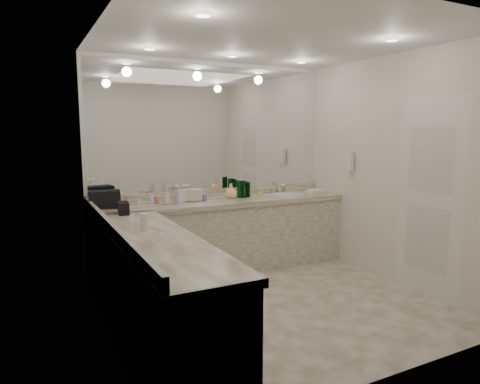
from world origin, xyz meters
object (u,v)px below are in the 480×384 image
black_toiletry_bag (105,200)px  soap_bottle_b (180,194)px  wall_phone (350,162)px  cream_cosmetic_case (192,195)px  soap_bottle_a (166,196)px  sink (288,195)px  soap_bottle_c (231,191)px  hand_towel (316,191)px

black_toiletry_bag → soap_bottle_b: bearing=-3.6°
wall_phone → cream_cosmetic_case: 2.05m
soap_bottle_a → black_toiletry_bag: bearing=172.9°
sink → cream_cosmetic_case: (-1.33, 0.09, 0.07)m
wall_phone → soap_bottle_a: size_ratio=1.22×
sink → soap_bottle_c: size_ratio=2.32×
hand_towel → soap_bottle_c: bearing=177.9°
wall_phone → sink: bearing=140.4°
wall_phone → cream_cosmetic_case: bearing=163.0°
hand_towel → soap_bottle_c: size_ratio=1.26×
sink → black_toiletry_bag: black_toiletry_bag is taller
sink → wall_phone: 0.91m
wall_phone → soap_bottle_a: 2.37m
cream_cosmetic_case → soap_bottle_b: (-0.19, -0.08, 0.04)m
sink → black_toiletry_bag: (-2.36, 0.07, 0.10)m
wall_phone → hand_towel: (-0.15, 0.50, -0.43)m
soap_bottle_a → cream_cosmetic_case: bearing=16.8°
sink → soap_bottle_c: (-0.83, 0.04, 0.10)m
wall_phone → soap_bottle_a: (-2.29, 0.48, -0.35)m
black_toiletry_bag → hand_towel: 2.81m
cream_cosmetic_case → hand_towel: size_ratio=0.98×
cream_cosmetic_case → soap_bottle_c: soap_bottle_c is taller
soap_bottle_a → soap_bottle_c: size_ratio=1.04×
soap_bottle_a → soap_bottle_b: size_ratio=0.90×
soap_bottle_b → soap_bottle_a: bearing=-169.6°
black_toiletry_bag → soap_bottle_b: 0.85m
black_toiletry_bag → hand_towel: size_ratio=1.37×
sink → soap_bottle_a: soap_bottle_a is taller
black_toiletry_bag → soap_bottle_b: size_ratio=1.51×
wall_phone → soap_bottle_b: size_ratio=1.10×
soap_bottle_a → soap_bottle_c: soap_bottle_a is taller
cream_cosmetic_case → hand_towel: 1.78m
sink → black_toiletry_bag: size_ratio=1.34×
sink → soap_bottle_c: bearing=177.0°
sink → hand_towel: (0.45, -0.00, 0.02)m
wall_phone → cream_cosmetic_case: size_ratio=1.02×
sink → soap_bottle_b: 1.52m
soap_bottle_a → soap_bottle_b: soap_bottle_b is taller
black_toiletry_bag → soap_bottle_a: soap_bottle_a is taller
soap_bottle_c → sink: bearing=-3.0°
cream_cosmetic_case → soap_bottle_b: bearing=-139.0°
black_toiletry_bag → soap_bottle_c: bearing=-0.9°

